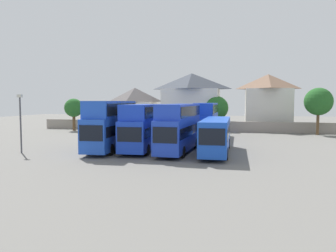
{
  "coord_description": "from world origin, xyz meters",
  "views": [
    {
      "loc": [
        7.72,
        -32.82,
        5.18
      ],
      "look_at": [
        0.0,
        3.0,
        2.42
      ],
      "focal_mm": 35.0,
      "sensor_mm": 36.0,
      "label": 1
    }
  ],
  "objects_px": {
    "bus_1": "(112,123)",
    "bus_3": "(179,125)",
    "house_terrace_centre": "(192,101)",
    "lamp_post_lot_edge": "(20,119)",
    "bus_5": "(163,123)",
    "tree_behind_wall": "(217,108)",
    "tree_left_of_lot": "(74,108)",
    "tree_right_of_lot": "(318,102)",
    "house_terrace_left": "(135,107)",
    "bus_2": "(143,124)",
    "house_terrace_right": "(268,102)",
    "bus_6": "(180,124)",
    "bus_4": "(216,134)",
    "bus_7": "(207,118)"
  },
  "relations": [
    {
      "from": "bus_1",
      "to": "house_terrace_centre",
      "type": "bearing_deg",
      "value": 168.35
    },
    {
      "from": "bus_6",
      "to": "house_terrace_centre",
      "type": "distance_m",
      "value": 16.44
    },
    {
      "from": "bus_4",
      "to": "house_terrace_centre",
      "type": "xyz_separation_m",
      "value": [
        -6.6,
        29.22,
        3.37
      ]
    },
    {
      "from": "house_terrace_right",
      "to": "tree_left_of_lot",
      "type": "distance_m",
      "value": 35.06
    },
    {
      "from": "bus_2",
      "to": "tree_behind_wall",
      "type": "height_order",
      "value": "tree_behind_wall"
    },
    {
      "from": "bus_4",
      "to": "tree_left_of_lot",
      "type": "distance_m",
      "value": 33.5
    },
    {
      "from": "bus_4",
      "to": "lamp_post_lot_edge",
      "type": "distance_m",
      "value": 19.62
    },
    {
      "from": "house_terrace_centre",
      "to": "tree_right_of_lot",
      "type": "relative_size",
      "value": 1.48
    },
    {
      "from": "bus_2",
      "to": "bus_3",
      "type": "height_order",
      "value": "bus_3"
    },
    {
      "from": "house_terrace_centre",
      "to": "bus_5",
      "type": "bearing_deg",
      "value": -97.47
    },
    {
      "from": "bus_1",
      "to": "house_terrace_right",
      "type": "xyz_separation_m",
      "value": [
        18.43,
        29.8,
        2.22
      ]
    },
    {
      "from": "bus_2",
      "to": "bus_3",
      "type": "bearing_deg",
      "value": 80.25
    },
    {
      "from": "house_terrace_right",
      "to": "tree_left_of_lot",
      "type": "bearing_deg",
      "value": -164.48
    },
    {
      "from": "bus_4",
      "to": "house_terrace_centre",
      "type": "relative_size",
      "value": 1.08
    },
    {
      "from": "house_terrace_left",
      "to": "tree_right_of_lot",
      "type": "height_order",
      "value": "house_terrace_left"
    },
    {
      "from": "house_terrace_left",
      "to": "bus_6",
      "type": "bearing_deg",
      "value": -54.01
    },
    {
      "from": "house_terrace_centre",
      "to": "tree_left_of_lot",
      "type": "distance_m",
      "value": 21.68
    },
    {
      "from": "bus_6",
      "to": "bus_2",
      "type": "bearing_deg",
      "value": -11.36
    },
    {
      "from": "house_terrace_centre",
      "to": "lamp_post_lot_edge",
      "type": "xyz_separation_m",
      "value": [
        -12.59,
        -33.02,
        -1.96
      ]
    },
    {
      "from": "bus_3",
      "to": "house_terrace_left",
      "type": "distance_m",
      "value": 33.25
    },
    {
      "from": "tree_behind_wall",
      "to": "bus_6",
      "type": "bearing_deg",
      "value": -108.26
    },
    {
      "from": "bus_3",
      "to": "tree_behind_wall",
      "type": "height_order",
      "value": "tree_behind_wall"
    },
    {
      "from": "bus_1",
      "to": "bus_4",
      "type": "relative_size",
      "value": 0.96
    },
    {
      "from": "house_terrace_right",
      "to": "tree_left_of_lot",
      "type": "relative_size",
      "value": 1.78
    },
    {
      "from": "house_terrace_centre",
      "to": "lamp_post_lot_edge",
      "type": "distance_m",
      "value": 35.4
    },
    {
      "from": "bus_1",
      "to": "tree_behind_wall",
      "type": "bearing_deg",
      "value": 157.14
    },
    {
      "from": "bus_5",
      "to": "lamp_post_lot_edge",
      "type": "xyz_separation_m",
      "value": [
        -10.58,
        -17.69,
        1.4
      ]
    },
    {
      "from": "bus_5",
      "to": "bus_4",
      "type": "bearing_deg",
      "value": 27.62
    },
    {
      "from": "bus_1",
      "to": "bus_3",
      "type": "bearing_deg",
      "value": 86.32
    },
    {
      "from": "bus_1",
      "to": "bus_6",
      "type": "height_order",
      "value": "bus_1"
    },
    {
      "from": "bus_1",
      "to": "bus_7",
      "type": "xyz_separation_m",
      "value": [
        8.83,
        13.4,
        -0.15
      ]
    },
    {
      "from": "house_terrace_right",
      "to": "tree_right_of_lot",
      "type": "xyz_separation_m",
      "value": [
        6.8,
        -8.38,
        -0.03
      ]
    },
    {
      "from": "tree_left_of_lot",
      "to": "tree_behind_wall",
      "type": "distance_m",
      "value": 25.34
    },
    {
      "from": "bus_7",
      "to": "house_terrace_right",
      "type": "distance_m",
      "value": 19.16
    },
    {
      "from": "bus_6",
      "to": "house_terrace_left",
      "type": "height_order",
      "value": "house_terrace_left"
    },
    {
      "from": "bus_6",
      "to": "house_terrace_right",
      "type": "relative_size",
      "value": 1.12
    },
    {
      "from": "bus_2",
      "to": "bus_4",
      "type": "distance_m",
      "value": 7.72
    },
    {
      "from": "bus_2",
      "to": "bus_3",
      "type": "xyz_separation_m",
      "value": [
        3.93,
        -0.52,
        0.02
      ]
    },
    {
      "from": "tree_behind_wall",
      "to": "lamp_post_lot_edge",
      "type": "relative_size",
      "value": 1.04
    },
    {
      "from": "bus_6",
      "to": "tree_right_of_lot",
      "type": "bearing_deg",
      "value": 109.15
    },
    {
      "from": "bus_1",
      "to": "house_terrace_right",
      "type": "height_order",
      "value": "house_terrace_right"
    },
    {
      "from": "house_terrace_centre",
      "to": "bus_6",
      "type": "bearing_deg",
      "value": -87.56
    },
    {
      "from": "house_terrace_right",
      "to": "lamp_post_lot_edge",
      "type": "xyz_separation_m",
      "value": [
        -26.54,
        -33.7,
        -1.78
      ]
    },
    {
      "from": "tree_right_of_lot",
      "to": "lamp_post_lot_edge",
      "type": "xyz_separation_m",
      "value": [
        -33.34,
        -25.32,
        -1.75
      ]
    },
    {
      "from": "bus_5",
      "to": "tree_left_of_lot",
      "type": "relative_size",
      "value": 2.07
    },
    {
      "from": "house_terrace_left",
      "to": "house_terrace_right",
      "type": "bearing_deg",
      "value": -0.13
    },
    {
      "from": "bus_1",
      "to": "tree_behind_wall",
      "type": "xyz_separation_m",
      "value": [
        9.4,
        25.92,
        1.09
      ]
    },
    {
      "from": "bus_1",
      "to": "tree_left_of_lot",
      "type": "height_order",
      "value": "tree_left_of_lot"
    },
    {
      "from": "house_terrace_left",
      "to": "tree_behind_wall",
      "type": "distance_m",
      "value": 16.91
    },
    {
      "from": "house_terrace_left",
      "to": "tree_behind_wall",
      "type": "height_order",
      "value": "house_terrace_left"
    }
  ]
}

